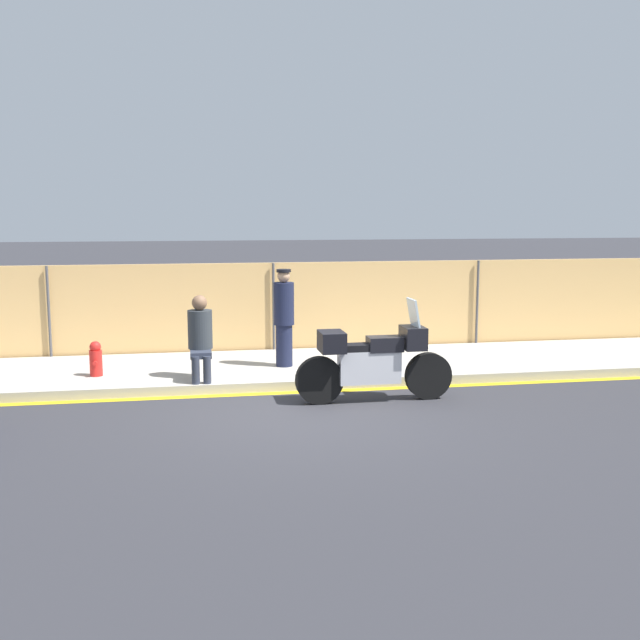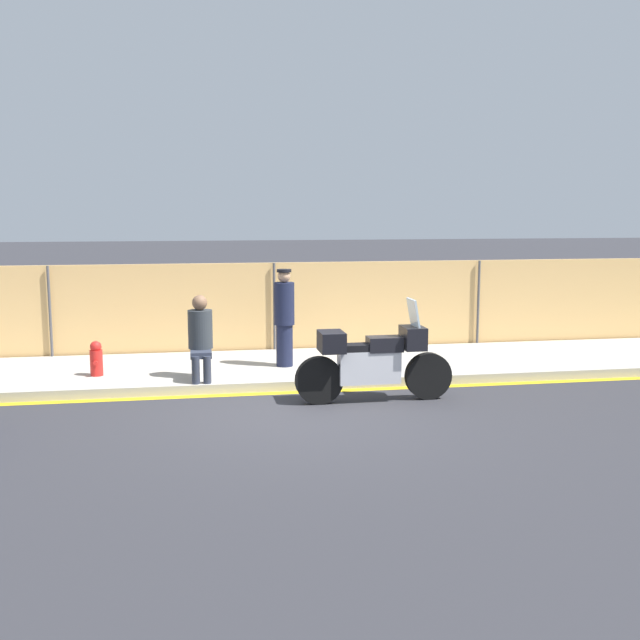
# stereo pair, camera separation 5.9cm
# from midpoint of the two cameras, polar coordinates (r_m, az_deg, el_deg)

# --- Properties ---
(ground_plane) EXTENTS (120.00, 120.00, 0.00)m
(ground_plane) POSITION_cam_midpoint_polar(r_m,az_deg,el_deg) (10.66, -1.14, -7.13)
(ground_plane) COLOR #2D2D33
(sidewalk) EXTENTS (30.88, 2.81, 0.16)m
(sidewalk) POSITION_cam_midpoint_polar(r_m,az_deg,el_deg) (13.28, -2.96, -3.68)
(sidewalk) COLOR #ADA89E
(sidewalk) RESTS_ON ground_plane
(curb_paint_stripe) EXTENTS (30.88, 0.18, 0.01)m
(curb_paint_stripe) POSITION_cam_midpoint_polar(r_m,az_deg,el_deg) (11.85, -2.07, -5.53)
(curb_paint_stripe) COLOR gold
(curb_paint_stripe) RESTS_ON ground_plane
(storefront_fence) EXTENTS (29.34, 0.17, 1.84)m
(storefront_fence) POSITION_cam_midpoint_polar(r_m,az_deg,el_deg) (14.60, -3.71, 0.77)
(storefront_fence) COLOR #E5B26B
(storefront_fence) RESTS_ON ground_plane
(motorcycle) EXTENTS (2.40, 0.51, 1.54)m
(motorcycle) POSITION_cam_midpoint_polar(r_m,az_deg,el_deg) (11.20, 3.92, -3.11)
(motorcycle) COLOR black
(motorcycle) RESTS_ON ground_plane
(officer_standing) EXTENTS (0.35, 0.35, 1.69)m
(officer_standing) POSITION_cam_midpoint_polar(r_m,az_deg,el_deg) (12.93, -2.92, 0.25)
(officer_standing) COLOR #191E38
(officer_standing) RESTS_ON sidewalk
(person_seated_on_curb) EXTENTS (0.39, 0.70, 1.35)m
(person_seated_on_curb) POSITION_cam_midpoint_polar(r_m,az_deg,el_deg) (12.12, -9.25, -0.99)
(person_seated_on_curb) COLOR #2D3342
(person_seated_on_curb) RESTS_ON sidewalk
(fire_hydrant) EXTENTS (0.21, 0.26, 0.58)m
(fire_hydrant) POSITION_cam_midpoint_polar(r_m,az_deg,el_deg) (12.78, -16.84, -2.86)
(fire_hydrant) COLOR red
(fire_hydrant) RESTS_ON sidewalk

